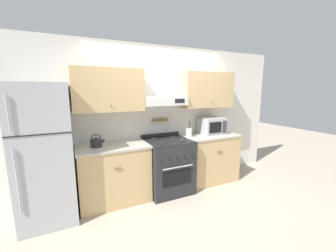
# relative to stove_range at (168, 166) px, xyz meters

# --- Properties ---
(ground_plane) EXTENTS (16.00, 16.00, 0.00)m
(ground_plane) POSITION_rel_stove_range_xyz_m (0.00, -0.27, -0.46)
(ground_plane) COLOR #B2A38E
(wall_back) EXTENTS (5.20, 0.46, 2.55)m
(wall_back) POSITION_rel_stove_range_xyz_m (-0.00, 0.33, 0.97)
(wall_back) COLOR silver
(wall_back) RESTS_ON ground_plane
(counter_left) EXTENTS (1.09, 0.64, 0.92)m
(counter_left) POSITION_rel_stove_range_xyz_m (-0.93, 0.05, -0.00)
(counter_left) COLOR tan
(counter_left) RESTS_ON ground_plane
(counter_right) EXTENTS (1.07, 0.64, 0.92)m
(counter_right) POSITION_rel_stove_range_xyz_m (0.92, 0.05, -0.00)
(counter_right) COLOR tan
(counter_right) RESTS_ON ground_plane
(stove_range) EXTENTS (0.76, 0.73, 0.98)m
(stove_range) POSITION_rel_stove_range_xyz_m (0.00, 0.00, 0.00)
(stove_range) COLOR #232326
(stove_range) RESTS_ON ground_plane
(refrigerator) EXTENTS (0.68, 0.76, 1.87)m
(refrigerator) POSITION_rel_stove_range_xyz_m (-1.82, -0.02, 0.47)
(refrigerator) COLOR #ADAFB5
(refrigerator) RESTS_ON ground_plane
(tea_kettle) EXTENTS (0.22, 0.17, 0.20)m
(tea_kettle) POSITION_rel_stove_range_xyz_m (-1.16, 0.09, 0.53)
(tea_kettle) COLOR #232326
(tea_kettle) RESTS_ON counter_left
(microwave) EXTENTS (0.45, 0.38, 0.32)m
(microwave) POSITION_rel_stove_range_xyz_m (1.00, 0.11, 0.62)
(microwave) COLOR #ADAFB5
(microwave) RESTS_ON counter_right
(utensil_crock) EXTENTS (0.11, 0.11, 0.31)m
(utensil_crock) POSITION_rel_stove_range_xyz_m (0.48, 0.09, 0.54)
(utensil_crock) COLOR silver
(utensil_crock) RESTS_ON counter_right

